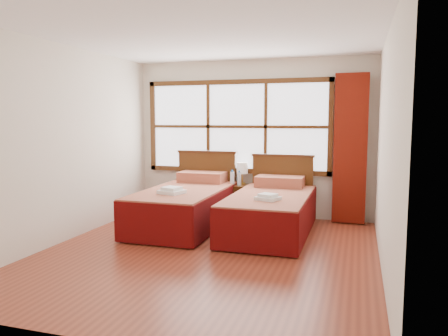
% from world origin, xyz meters
% --- Properties ---
extents(floor, '(4.50, 4.50, 0.00)m').
position_xyz_m(floor, '(0.00, 0.00, 0.00)').
color(floor, brown).
rests_on(floor, ground).
extents(ceiling, '(4.50, 4.50, 0.00)m').
position_xyz_m(ceiling, '(0.00, 0.00, 2.60)').
color(ceiling, white).
rests_on(ceiling, wall_back).
extents(wall_back, '(4.00, 0.00, 4.00)m').
position_xyz_m(wall_back, '(0.00, 2.25, 1.30)').
color(wall_back, silver).
rests_on(wall_back, floor).
extents(wall_left, '(0.00, 4.50, 4.50)m').
position_xyz_m(wall_left, '(-2.00, 0.00, 1.30)').
color(wall_left, silver).
rests_on(wall_left, floor).
extents(wall_right, '(0.00, 4.50, 4.50)m').
position_xyz_m(wall_right, '(2.00, 0.00, 1.30)').
color(wall_right, silver).
rests_on(wall_right, floor).
extents(window, '(3.16, 0.06, 1.56)m').
position_xyz_m(window, '(-0.25, 2.21, 1.50)').
color(window, white).
rests_on(window, wall_back).
extents(curtain, '(0.50, 0.16, 2.30)m').
position_xyz_m(curtain, '(1.60, 2.11, 1.17)').
color(curtain, maroon).
rests_on(curtain, wall_back).
extents(bed_left, '(1.12, 2.17, 1.09)m').
position_xyz_m(bed_left, '(-0.76, 1.20, 0.33)').
color(bed_left, '#3F1F0D').
rests_on(bed_left, floor).
extents(bed_right, '(1.09, 2.11, 1.06)m').
position_xyz_m(bed_right, '(0.55, 1.20, 0.32)').
color(bed_right, '#3F1F0D').
rests_on(bed_right, floor).
extents(nightstand, '(0.41, 0.41, 0.55)m').
position_xyz_m(nightstand, '(-0.13, 1.99, 0.27)').
color(nightstand, '#4A2A10').
rests_on(nightstand, floor).
extents(towels_left, '(0.39, 0.36, 0.09)m').
position_xyz_m(towels_left, '(-0.78, 0.70, 0.62)').
color(towels_left, white).
rests_on(towels_left, bed_left).
extents(towels_right, '(0.35, 0.33, 0.08)m').
position_xyz_m(towels_right, '(0.60, 0.70, 0.60)').
color(towels_right, white).
rests_on(towels_right, bed_right).
extents(lamp, '(0.19, 0.19, 0.36)m').
position_xyz_m(lamp, '(-0.13, 2.12, 0.80)').
color(lamp, gold).
rests_on(lamp, nightstand).
extents(bottle_near, '(0.07, 0.07, 0.25)m').
position_xyz_m(bottle_near, '(-0.24, 1.92, 0.66)').
color(bottle_near, '#C2E2FA').
rests_on(bottle_near, nightstand).
extents(bottle_far, '(0.06, 0.06, 0.24)m').
position_xyz_m(bottle_far, '(-0.13, 1.97, 0.66)').
color(bottle_far, '#C2E2FA').
rests_on(bottle_far, nightstand).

